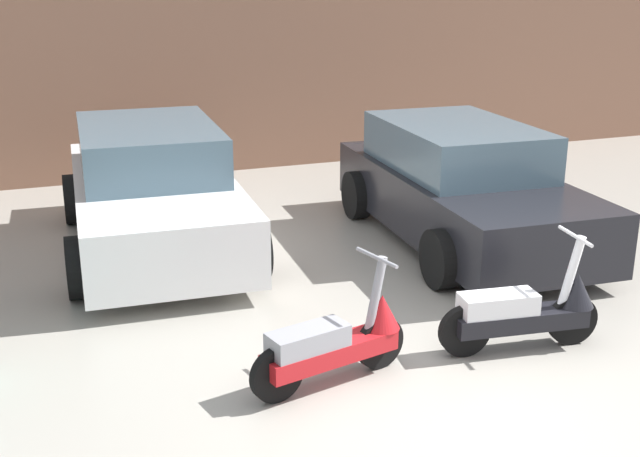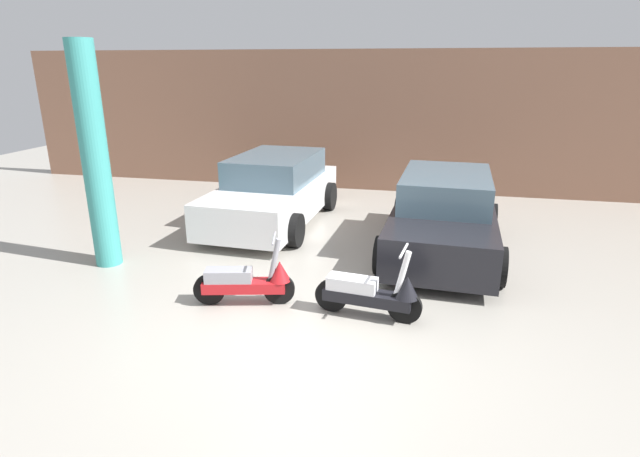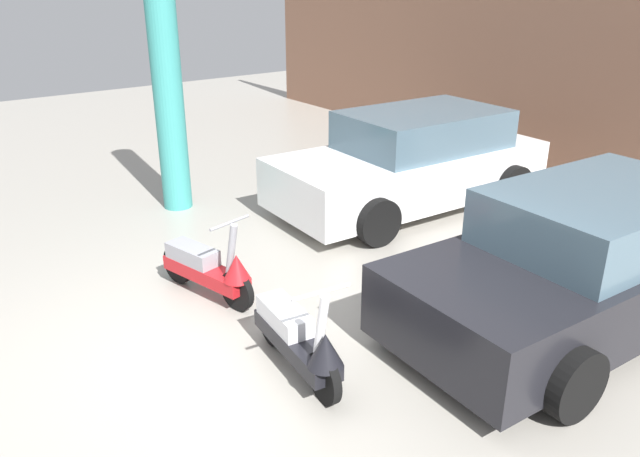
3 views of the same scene
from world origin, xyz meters
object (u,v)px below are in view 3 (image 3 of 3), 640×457
(car_rear_left, at_px, (412,162))
(car_rear_center, at_px, (586,261))
(scooter_front_left, at_px, (209,268))
(support_column_side, at_px, (167,87))
(scooter_front_right, at_px, (299,339))

(car_rear_left, distance_m, car_rear_center, 3.59)
(scooter_front_left, relative_size, support_column_side, 0.39)
(car_rear_left, xyz_separation_m, support_column_side, (-2.02, -2.83, 1.10))
(scooter_front_left, height_order, car_rear_center, car_rear_center)
(car_rear_center, bearing_deg, car_rear_left, -103.62)
(scooter_front_left, height_order, scooter_front_right, scooter_front_right)
(scooter_front_left, distance_m, car_rear_left, 3.85)
(car_rear_center, height_order, support_column_side, support_column_side)
(scooter_front_left, relative_size, scooter_front_right, 0.96)
(car_rear_center, relative_size, support_column_side, 1.16)
(scooter_front_left, xyz_separation_m, support_column_side, (-2.81, 0.92, 1.43))
(scooter_front_left, xyz_separation_m, car_rear_left, (-0.79, 3.75, 0.32))
(support_column_side, bearing_deg, scooter_front_left, -18.22)
(scooter_front_right, height_order, car_rear_center, car_rear_center)
(scooter_front_left, bearing_deg, scooter_front_right, -14.25)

